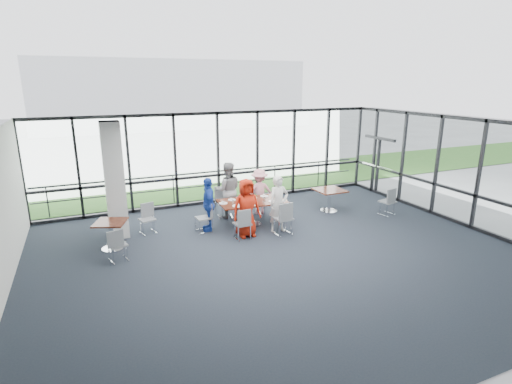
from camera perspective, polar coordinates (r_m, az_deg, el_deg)
name	(u,v)px	position (r m, az deg, el deg)	size (l,w,h in m)	color
floor	(283,256)	(10.10, 3.86, -9.13)	(12.00, 10.00, 0.02)	#1F2530
ceiling	(285,127)	(9.23, 4.23, 9.29)	(12.00, 10.00, 0.04)	white
wall_front	(464,293)	(5.90, 27.63, -12.62)	(12.00, 0.10, 3.20)	silver
curtain_wall_back	(218,158)	(14.04, -5.45, 4.84)	(12.00, 0.10, 3.20)	white
curtain_wall_right	(464,172)	(13.35, 27.56, 2.56)	(0.10, 10.00, 3.20)	white
exit_door	(378,166)	(16.01, 17.00, 3.56)	(0.12, 1.60, 2.10)	black
structural_column	(115,181)	(11.44, -19.56, 1.51)	(0.50, 0.50, 3.20)	silver
apron	(185,174)	(19.09, -10.05, 2.59)	(80.00, 70.00, 0.02)	slate
grass_strip	(197,183)	(17.20, -8.45, 1.32)	(80.00, 5.00, 0.01)	#255D1F
hangar_main	(169,93)	(40.98, -12.26, 13.61)	(24.00, 10.00, 6.00)	white
guard_rail	(214,185)	(14.84, -6.06, 1.06)	(0.06, 0.06, 12.00)	#2D2D33
main_table	(252,205)	(11.95, -0.58, -1.81)	(2.04, 1.20, 0.75)	#3A140C
side_table_left	(111,227)	(10.88, -20.04, -4.68)	(0.97, 0.97, 0.75)	#3A140C
side_table_right	(330,193)	(13.39, 10.47, -0.10)	(0.91, 0.91, 0.75)	#3A140C
diner_near_left	(246,208)	(11.03, -1.37, -2.27)	(0.81, 0.52, 1.65)	#AD1C0A
diner_near_right	(279,204)	(11.37, 3.26, -1.73)	(0.60, 0.44, 1.65)	silver
diner_far_left	(228,190)	(12.55, -4.08, 0.25)	(0.87, 0.54, 1.78)	gray
diner_far_right	(259,192)	(12.90, 0.49, 0.06)	(0.97, 0.50, 1.49)	pink
diner_end	(209,204)	(11.56, -6.80, -1.72)	(0.92, 0.50, 1.57)	#1B3DA4
chair_main_nl	(242,224)	(10.97, -1.97, -4.55)	(0.42, 0.42, 0.86)	slate
chair_main_nr	(283,218)	(11.27, 3.86, -3.78)	(0.46, 0.46, 0.95)	slate
chair_main_fl	(225,203)	(12.68, -4.45, -1.58)	(0.46, 0.46, 0.94)	slate
chair_main_fr	(255,201)	(12.96, -0.20, -1.33)	(0.42, 0.42, 0.86)	slate
chair_main_end	(203,218)	(11.57, -7.51, -3.69)	(0.40, 0.40, 0.82)	slate
chair_spare_la	(118,245)	(10.21, -19.16, -7.15)	(0.40, 0.40, 0.82)	slate
chair_spare_lb	(147,219)	(11.75, -15.27, -3.80)	(0.40, 0.40, 0.83)	slate
chair_spare_r	(387,202)	(13.55, 18.27, -1.31)	(0.44, 0.44, 0.89)	slate
plate_nl	(237,206)	(11.42, -2.72, -2.00)	(0.28, 0.28, 0.01)	white
plate_nr	(273,201)	(11.84, 2.47, -1.34)	(0.28, 0.28, 0.01)	white
plate_fl	(232,200)	(12.02, -3.48, -1.11)	(0.24, 0.24, 0.01)	white
plate_fr	(264,196)	(12.37, 1.20, -0.59)	(0.26, 0.26, 0.01)	white
plate_end	(223,203)	(11.69, -4.70, -1.61)	(0.25, 0.25, 0.01)	white
tumbler_a	(248,202)	(11.57, -1.11, -1.44)	(0.07, 0.07, 0.13)	white
tumbler_b	(264,200)	(11.81, 1.22, -1.09)	(0.07, 0.07, 0.13)	white
tumbler_c	(252,196)	(12.17, -0.56, -0.53)	(0.08, 0.08, 0.15)	white
tumbler_d	(233,203)	(11.53, -3.29, -1.53)	(0.06, 0.06, 0.13)	white
menu_a	(253,205)	(11.52, -0.50, -1.85)	(0.31, 0.21, 0.00)	white
menu_b	(282,200)	(12.01, 3.80, -1.15)	(0.28, 0.19, 0.00)	white
menu_c	(251,197)	(12.25, -0.66, -0.78)	(0.30, 0.21, 0.00)	white
condiment_caddy	(253,199)	(12.01, -0.38, -1.03)	(0.10, 0.07, 0.04)	black
ketchup_bottle	(251,198)	(11.90, -0.78, -0.83)	(0.06, 0.06, 0.18)	maroon
green_bottle	(256,197)	(11.91, -0.06, -0.76)	(0.05, 0.05, 0.20)	#227127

